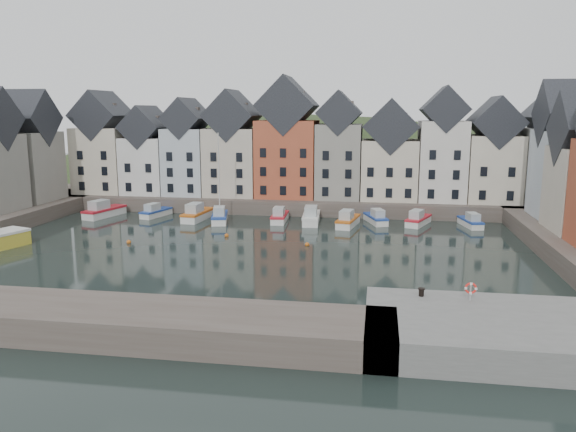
% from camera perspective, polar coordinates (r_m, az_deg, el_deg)
% --- Properties ---
extents(ground, '(260.00, 260.00, 0.00)m').
position_cam_1_polar(ground, '(58.37, -4.54, -3.97)').
color(ground, black).
rests_on(ground, ground).
extents(far_quay, '(90.00, 16.00, 2.00)m').
position_cam_1_polar(far_quay, '(87.00, 0.12, 1.59)').
color(far_quay, '#4C423A').
rests_on(far_quay, ground).
extents(near_quay, '(18.00, 10.00, 2.00)m').
position_cam_1_polar(near_quay, '(38.38, 21.67, -11.04)').
color(near_quay, '#60605E').
rests_on(near_quay, ground).
extents(near_wall, '(50.00, 6.00, 2.00)m').
position_cam_1_polar(near_wall, '(42.67, -25.29, -9.13)').
color(near_wall, '#4C423A').
rests_on(near_wall, ground).
extents(hillside, '(153.60, 70.40, 64.00)m').
position_cam_1_polar(hillside, '(116.34, 2.15, -5.66)').
color(hillside, '#2A371B').
rests_on(hillside, ground).
extents(far_terrace, '(72.37, 8.16, 17.78)m').
position_cam_1_polar(far_terrace, '(83.69, 2.09, 6.65)').
color(far_terrace, beige).
rests_on(far_terrace, far_quay).
extents(left_terrace, '(7.65, 17.00, 15.69)m').
position_cam_1_polar(left_terrace, '(84.61, -26.82, 5.57)').
color(left_terrace, gray).
rests_on(left_terrace, left_quay).
extents(mooring_buoys, '(20.50, 5.50, 0.50)m').
position_cam_1_polar(mooring_buoys, '(64.35, -6.89, -2.50)').
color(mooring_buoys, '#C25B16').
rests_on(mooring_buoys, ground).
extents(boat_a, '(3.76, 7.35, 2.70)m').
position_cam_1_polar(boat_a, '(82.94, -18.24, 0.47)').
color(boat_a, silver).
rests_on(boat_a, ground).
extents(boat_b, '(3.07, 5.87, 2.15)m').
position_cam_1_polar(boat_b, '(81.14, -13.32, 0.38)').
color(boat_b, silver).
rests_on(boat_b, ground).
extents(boat_c, '(2.85, 7.16, 2.68)m').
position_cam_1_polar(boat_c, '(77.47, -9.21, 0.17)').
color(boat_c, silver).
rests_on(boat_c, ground).
extents(boat_d, '(3.37, 6.59, 12.07)m').
position_cam_1_polar(boat_d, '(75.58, -6.96, -0.04)').
color(boat_d, silver).
rests_on(boat_d, ground).
extents(boat_e, '(2.14, 6.05, 2.29)m').
position_cam_1_polar(boat_e, '(75.35, -0.86, -0.07)').
color(boat_e, silver).
rests_on(boat_e, ground).
extents(boat_f, '(2.59, 6.97, 2.63)m').
position_cam_1_polar(boat_f, '(74.46, 2.36, -0.13)').
color(boat_f, silver).
rests_on(boat_f, ground).
extents(boat_g, '(3.00, 6.58, 2.43)m').
position_cam_1_polar(boat_g, '(72.82, 6.09, -0.48)').
color(boat_g, silver).
rests_on(boat_g, ground).
extents(boat_h, '(3.48, 5.95, 2.18)m').
position_cam_1_polar(boat_h, '(75.29, 8.93, -0.24)').
color(boat_h, silver).
rests_on(boat_h, ground).
extents(boat_i, '(3.85, 6.22, 2.28)m').
position_cam_1_polar(boat_i, '(75.12, 13.07, -0.39)').
color(boat_i, silver).
rests_on(boat_i, ground).
extents(boat_j, '(2.78, 5.65, 2.08)m').
position_cam_1_polar(boat_j, '(75.87, 18.08, -0.58)').
color(boat_j, silver).
rests_on(boat_j, ground).
extents(mooring_bollard, '(0.48, 0.48, 0.56)m').
position_cam_1_polar(mooring_bollard, '(40.42, 13.40, -7.49)').
color(mooring_bollard, black).
rests_on(mooring_bollard, near_quay).
extents(life_ring_post, '(0.80, 0.17, 1.30)m').
position_cam_1_polar(life_ring_post, '(40.14, 18.07, -7.04)').
color(life_ring_post, gray).
rests_on(life_ring_post, near_quay).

